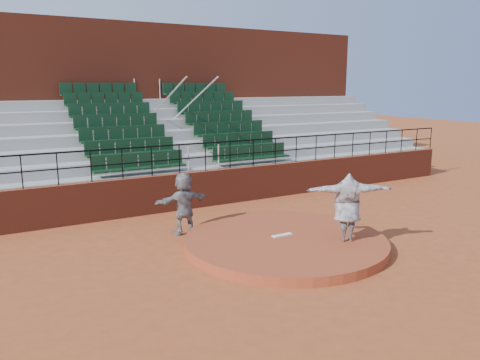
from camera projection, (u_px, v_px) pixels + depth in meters
name	position (u px, v px, depth m)	size (l,w,h in m)	color
ground	(285.00, 246.00, 12.79)	(90.00, 90.00, 0.00)	#A14A24
pitchers_mound	(285.00, 241.00, 12.77)	(5.50, 5.50, 0.25)	#9D4123
pitching_rubber	(282.00, 235.00, 12.87)	(0.60, 0.15, 0.03)	white
boundary_wall	(206.00, 188.00, 16.92)	(24.00, 0.30, 1.30)	maroon
wall_railing	(205.00, 151.00, 16.65)	(24.04, 0.05, 1.03)	black
seating_deck	(169.00, 154.00, 19.87)	(24.00, 5.97, 4.63)	#9C9C96
press_box_facade	(138.00, 101.00, 22.82)	(24.00, 3.00, 7.10)	maroon
pitcher	(347.00, 207.00, 12.30)	(2.25, 0.61, 1.83)	black
fielder	(184.00, 203.00, 13.72)	(1.70, 0.54, 1.83)	black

